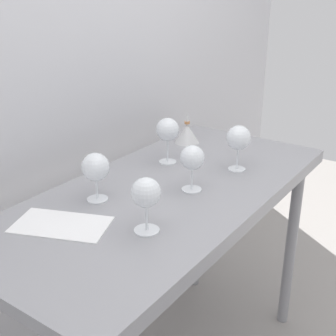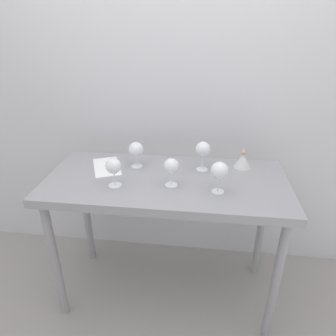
# 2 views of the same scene
# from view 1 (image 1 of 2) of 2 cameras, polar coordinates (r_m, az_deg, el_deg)

# --- Properties ---
(back_wall) EXTENTS (3.80, 0.04, 2.60)m
(back_wall) POSITION_cam_1_polar(r_m,az_deg,el_deg) (1.77, -13.74, 13.34)
(back_wall) COLOR silver
(back_wall) RESTS_ON ground_plane
(steel_counter) EXTENTS (1.40, 0.65, 0.90)m
(steel_counter) POSITION_cam_1_polar(r_m,az_deg,el_deg) (1.61, -0.10, -6.00)
(steel_counter) COLOR gray
(steel_counter) RESTS_ON ground_plane
(wine_glass_far_left) EXTENTS (0.09, 0.09, 0.16)m
(wine_glass_far_left) POSITION_cam_1_polar(r_m,az_deg,el_deg) (1.45, -9.20, -0.03)
(wine_glass_far_left) COLOR white
(wine_glass_far_left) RESTS_ON steel_counter
(wine_glass_near_center) EXTENTS (0.08, 0.08, 0.16)m
(wine_glass_near_center) POSITION_cam_1_polar(r_m,az_deg,el_deg) (1.51, 3.10, 1.15)
(wine_glass_near_center) COLOR white
(wine_glass_near_center) RESTS_ON steel_counter
(wine_glass_near_left) EXTENTS (0.09, 0.09, 0.17)m
(wine_glass_near_left) POSITION_cam_1_polar(r_m,az_deg,el_deg) (1.25, -2.81, -3.34)
(wine_glass_near_left) COLOR white
(wine_glass_near_left) RESTS_ON steel_counter
(wine_glass_near_right) EXTENTS (0.09, 0.09, 0.17)m
(wine_glass_near_right) POSITION_cam_1_polar(r_m,az_deg,el_deg) (1.69, 8.96, 3.68)
(wine_glass_near_right) COLOR white
(wine_glass_near_right) RESTS_ON steel_counter
(wine_glass_far_right) EXTENTS (0.09, 0.09, 0.18)m
(wine_glass_far_right) POSITION_cam_1_polar(r_m,az_deg,el_deg) (1.74, -0.06, 4.75)
(wine_glass_far_right) COLOR white
(wine_glass_far_right) RESTS_ON steel_counter
(tasting_sheet_upper) EXTENTS (0.25, 0.32, 0.00)m
(tasting_sheet_upper) POSITION_cam_1_polar(r_m,az_deg,el_deg) (1.37, -13.41, -7.01)
(tasting_sheet_upper) COLOR white
(tasting_sheet_upper) RESTS_ON steel_counter
(decanter_funnel) EXTENTS (0.11, 0.11, 0.14)m
(decanter_funnel) POSITION_cam_1_polar(r_m,az_deg,el_deg) (2.00, 2.43, 4.49)
(decanter_funnel) COLOR silver
(decanter_funnel) RESTS_ON steel_counter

